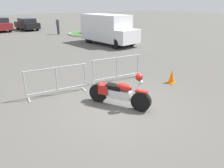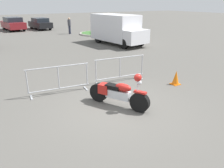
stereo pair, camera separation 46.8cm
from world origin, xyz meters
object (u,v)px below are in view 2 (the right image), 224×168
object	(u,v)px
motorcycle	(118,93)
traffic_cone	(176,78)
crowd_barrier_far	(120,69)
pedestrian	(69,25)
parked_car_maroon	(13,24)
crowd_barrier_near	(59,79)
delivery_van	(117,29)
parked_car_black	(40,24)

from	to	relation	value
motorcycle	traffic_cone	size ratio (longest dim) A/B	3.38
motorcycle	crowd_barrier_far	distance (m)	2.44
crowd_barrier_far	pedestrian	world-z (taller)	pedestrian
parked_car_maroon	pedestrian	size ratio (longest dim) A/B	2.78
crowd_barrier_near	parked_car_maroon	xyz separation A→B (m)	(1.21, 21.67, 0.22)
parked_car_maroon	delivery_van	bearing A→B (deg)	-164.24
pedestrian	traffic_cone	size ratio (longest dim) A/B	2.86
parked_car_maroon	pedestrian	world-z (taller)	pedestrian
traffic_cone	delivery_van	bearing A→B (deg)	73.53
parked_car_maroon	parked_car_black	world-z (taller)	parked_car_maroon
crowd_barrier_far	delivery_van	world-z (taller)	delivery_van
crowd_barrier_near	parked_car_maroon	world-z (taller)	parked_car_maroon
crowd_barrier_near	crowd_barrier_far	size ratio (longest dim) A/B	1.00
crowd_barrier_far	delivery_van	distance (m)	8.90
delivery_van	parked_car_black	distance (m)	13.73
motorcycle	crowd_barrier_far	world-z (taller)	motorcycle
parked_car_black	traffic_cone	bearing A→B (deg)	173.26
parked_car_black	traffic_cone	distance (m)	22.56
crowd_barrier_near	traffic_cone	xyz separation A→B (m)	(4.50, -1.52, -0.27)
crowd_barrier_near	delivery_van	xyz separation A→B (m)	(7.21, 7.64, 0.69)
motorcycle	delivery_van	xyz separation A→B (m)	(5.86, 9.67, 0.77)
crowd_barrier_far	parked_car_maroon	bearing A→B (deg)	93.92
parked_car_black	parked_car_maroon	bearing A→B (deg)	70.91
traffic_cone	pedestrian	bearing A→B (deg)	85.02
delivery_van	crowd_barrier_near	bearing A→B (deg)	-51.46
motorcycle	crowd_barrier_far	size ratio (longest dim) A/B	0.87
motorcycle	crowd_barrier_near	bearing A→B (deg)	-175.54
crowd_barrier_far	pedestrian	size ratio (longest dim) A/B	1.36
delivery_van	parked_car_black	size ratio (longest dim) A/B	1.23
delivery_van	parked_car_maroon	bearing A→B (deg)	-165.00
crowd_barrier_far	parked_car_black	size ratio (longest dim) A/B	0.54
crowd_barrier_near	parked_car_maroon	distance (m)	21.70
crowd_barrier_near	traffic_cone	distance (m)	4.76
motorcycle	parked_car_maroon	distance (m)	23.70
motorcycle	parked_car_black	bearing A→B (deg)	143.72
motorcycle	crowd_barrier_far	xyz separation A→B (m)	(1.35, 2.03, 0.08)
parked_car_black	pedestrian	size ratio (longest dim) A/B	2.52
delivery_van	traffic_cone	distance (m)	9.60
crowd_barrier_far	pedestrian	xyz separation A→B (m)	(3.27, 15.26, 0.36)
motorcycle	pedestrian	xyz separation A→B (m)	(4.61, 17.29, 0.45)
parked_car_black	pedestrian	bearing A→B (deg)	-170.82
parked_car_black	delivery_van	bearing A→B (deg)	-174.92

